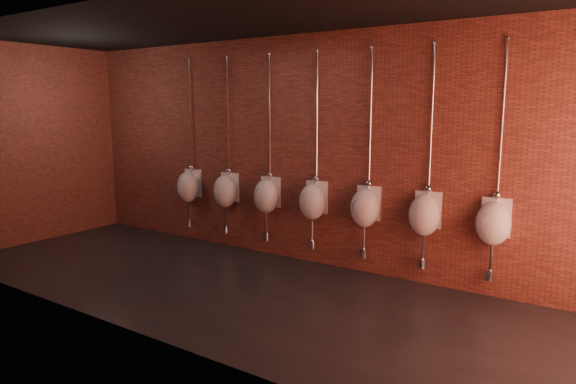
% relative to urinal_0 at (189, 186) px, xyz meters
% --- Properties ---
extents(ground, '(8.50, 8.50, 0.00)m').
position_rel_urinal_0_xyz_m(ground, '(2.16, -1.36, -0.92)').
color(ground, black).
rests_on(ground, ground).
extents(room_shell, '(8.54, 3.04, 3.22)m').
position_rel_urinal_0_xyz_m(room_shell, '(2.16, -1.36, 1.09)').
color(room_shell, black).
rests_on(room_shell, ground).
extents(urinal_0, '(0.41, 0.37, 2.72)m').
position_rel_urinal_0_xyz_m(urinal_0, '(0.00, 0.00, 0.00)').
color(urinal_0, white).
rests_on(urinal_0, ground).
extents(urinal_1, '(0.41, 0.37, 2.72)m').
position_rel_urinal_0_xyz_m(urinal_1, '(0.80, 0.00, 0.00)').
color(urinal_1, white).
rests_on(urinal_1, ground).
extents(urinal_2, '(0.41, 0.37, 2.72)m').
position_rel_urinal_0_xyz_m(urinal_2, '(1.59, 0.00, 0.00)').
color(urinal_2, white).
rests_on(urinal_2, ground).
extents(urinal_3, '(0.41, 0.37, 2.72)m').
position_rel_urinal_0_xyz_m(urinal_3, '(2.39, 0.00, 0.00)').
color(urinal_3, white).
rests_on(urinal_3, ground).
extents(urinal_4, '(0.41, 0.37, 2.72)m').
position_rel_urinal_0_xyz_m(urinal_4, '(3.19, 0.00, 0.00)').
color(urinal_4, white).
rests_on(urinal_4, ground).
extents(urinal_5, '(0.41, 0.37, 2.72)m').
position_rel_urinal_0_xyz_m(urinal_5, '(3.99, 0.00, 0.00)').
color(urinal_5, white).
rests_on(urinal_5, ground).
extents(urinal_6, '(0.41, 0.37, 2.72)m').
position_rel_urinal_0_xyz_m(urinal_6, '(4.78, 0.00, 0.00)').
color(urinal_6, white).
rests_on(urinal_6, ground).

